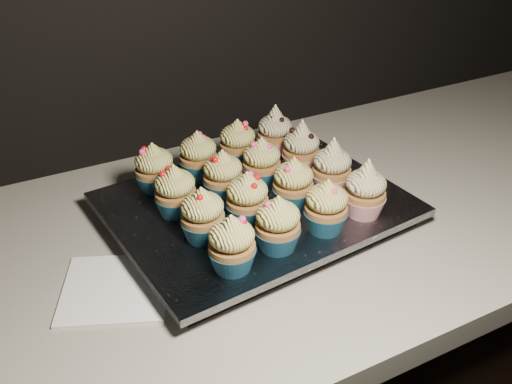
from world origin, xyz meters
The scene contains 20 objects.
worktop centered at (0.00, 1.70, 0.88)m, with size 2.44×0.64×0.04m, color beige.
napkin centered at (-0.09, 1.65, 0.90)m, with size 0.14×0.14×0.00m, color white.
baking_tray centered at (0.16, 1.71, 0.91)m, with size 0.40×0.31×0.02m, color black.
foil_lining centered at (0.16, 1.71, 0.93)m, with size 0.44×0.34×0.01m, color silver.
cupcake_0 centered at (0.05, 1.58, 0.97)m, with size 0.06×0.06×0.08m.
cupcake_1 centered at (0.13, 1.59, 0.97)m, with size 0.06×0.06×0.08m.
cupcake_2 centered at (0.21, 1.59, 0.97)m, with size 0.06×0.06×0.08m.
cupcake_3 centered at (0.28, 1.60, 0.97)m, with size 0.06×0.06×0.10m.
cupcake_4 centered at (0.04, 1.65, 0.97)m, with size 0.06×0.06×0.08m.
cupcake_5 centered at (0.12, 1.66, 0.97)m, with size 0.06×0.06×0.08m.
cupcake_6 centered at (0.20, 1.67, 0.97)m, with size 0.06×0.06×0.08m.
cupcake_7 centered at (0.28, 1.68, 0.97)m, with size 0.06×0.06×0.10m.
cupcake_8 centered at (0.03, 1.73, 0.97)m, with size 0.06×0.06×0.08m.
cupcake_9 centered at (0.12, 1.74, 0.97)m, with size 0.06×0.06×0.08m.
cupcake_10 centered at (0.19, 1.75, 0.97)m, with size 0.06×0.06×0.08m.
cupcake_11 centered at (0.27, 1.76, 0.97)m, with size 0.06×0.06×0.10m.
cupcake_12 centered at (0.03, 1.81, 0.97)m, with size 0.06×0.06×0.08m.
cupcake_13 centered at (0.11, 1.82, 0.97)m, with size 0.06×0.06×0.08m.
cupcake_14 centered at (0.18, 1.83, 0.97)m, with size 0.06×0.06×0.08m.
cupcake_15 centered at (0.26, 1.83, 0.97)m, with size 0.06×0.06×0.10m.
Camera 1 is at (-0.19, 1.04, 1.42)m, focal length 40.00 mm.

